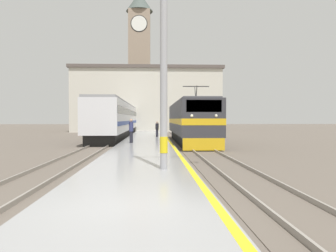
{
  "coord_description": "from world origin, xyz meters",
  "views": [
    {
      "loc": [
        0.57,
        -7.23,
        2.15
      ],
      "look_at": [
        2.07,
        25.89,
        1.43
      ],
      "focal_mm": 35.0,
      "sensor_mm": 36.0,
      "label": 1
    }
  ],
  "objects_px": {
    "passenger_train": "(119,119)",
    "person_on_platform": "(157,129)",
    "catenary_mast": "(167,53)",
    "locomotive_train": "(190,122)",
    "second_waiting_passenger": "(131,130)",
    "clock_tower": "(140,57)"
  },
  "relations": [
    {
      "from": "locomotive_train",
      "to": "clock_tower",
      "type": "bearing_deg",
      "value": 98.9
    },
    {
      "from": "person_on_platform",
      "to": "catenary_mast",
      "type": "bearing_deg",
      "value": -89.72
    },
    {
      "from": "clock_tower",
      "to": "locomotive_train",
      "type": "bearing_deg",
      "value": -81.1
    },
    {
      "from": "person_on_platform",
      "to": "second_waiting_passenger",
      "type": "distance_m",
      "value": 8.73
    },
    {
      "from": "catenary_mast",
      "to": "person_on_platform",
      "type": "height_order",
      "value": "catenary_mast"
    },
    {
      "from": "passenger_train",
      "to": "person_on_platform",
      "type": "relative_size",
      "value": 19.15
    },
    {
      "from": "second_waiting_passenger",
      "to": "person_on_platform",
      "type": "bearing_deg",
      "value": 76.06
    },
    {
      "from": "passenger_train",
      "to": "person_on_platform",
      "type": "xyz_separation_m",
      "value": [
        4.55,
        -5.94,
        -1.01
      ]
    },
    {
      "from": "second_waiting_passenger",
      "to": "clock_tower",
      "type": "bearing_deg",
      "value": 91.49
    },
    {
      "from": "locomotive_train",
      "to": "catenary_mast",
      "type": "relative_size",
      "value": 1.94
    },
    {
      "from": "locomotive_train",
      "to": "person_on_platform",
      "type": "distance_m",
      "value": 5.49
    },
    {
      "from": "locomotive_train",
      "to": "passenger_train",
      "type": "bearing_deg",
      "value": 125.27
    },
    {
      "from": "passenger_train",
      "to": "clock_tower",
      "type": "xyz_separation_m",
      "value": [
        1.33,
        28.58,
        12.95
      ]
    },
    {
      "from": "person_on_platform",
      "to": "clock_tower",
      "type": "bearing_deg",
      "value": 95.33
    },
    {
      "from": "catenary_mast",
      "to": "person_on_platform",
      "type": "xyz_separation_m",
      "value": [
        -0.11,
        21.88,
        -3.42
      ]
    },
    {
      "from": "locomotive_train",
      "to": "catenary_mast",
      "type": "distance_m",
      "value": 17.7
    },
    {
      "from": "passenger_train",
      "to": "catenary_mast",
      "type": "relative_size",
      "value": 3.6
    },
    {
      "from": "catenary_mast",
      "to": "second_waiting_passenger",
      "type": "xyz_separation_m",
      "value": [
        -2.21,
        13.41,
        -3.26
      ]
    },
    {
      "from": "passenger_train",
      "to": "catenary_mast",
      "type": "height_order",
      "value": "catenary_mast"
    },
    {
      "from": "locomotive_train",
      "to": "catenary_mast",
      "type": "xyz_separation_m",
      "value": [
        -2.8,
        -17.28,
        2.65
      ]
    },
    {
      "from": "locomotive_train",
      "to": "second_waiting_passenger",
      "type": "xyz_separation_m",
      "value": [
        -5.01,
        -3.87,
        -0.61
      ]
    },
    {
      "from": "catenary_mast",
      "to": "second_waiting_passenger",
      "type": "bearing_deg",
      "value": 99.35
    }
  ]
}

